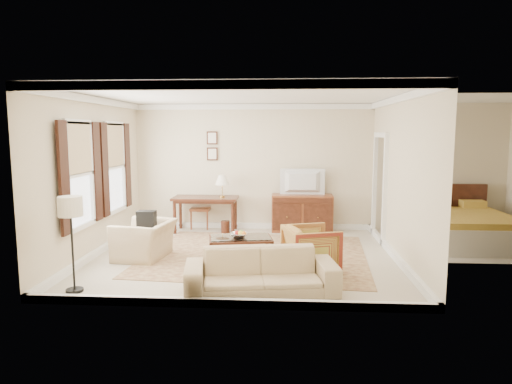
# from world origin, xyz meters

# --- Properties ---
(room_shell) EXTENTS (5.51, 5.01, 2.91)m
(room_shell) POSITION_xyz_m (0.00, 0.00, 2.47)
(room_shell) COLOR beige
(room_shell) RESTS_ON ground
(annex_bedroom) EXTENTS (3.00, 2.70, 2.90)m
(annex_bedroom) POSITION_xyz_m (4.49, 1.15, 0.34)
(annex_bedroom) COLOR beige
(annex_bedroom) RESTS_ON ground
(window_front) EXTENTS (0.12, 1.56, 1.80)m
(window_front) POSITION_xyz_m (-2.70, -0.70, 1.55)
(window_front) COLOR #CCB284
(window_front) RESTS_ON room_shell
(window_rear) EXTENTS (0.12, 1.56, 1.80)m
(window_rear) POSITION_xyz_m (-2.70, 0.90, 1.55)
(window_rear) COLOR #CCB284
(window_rear) RESTS_ON room_shell
(doorway) EXTENTS (0.10, 1.12, 2.25)m
(doorway) POSITION_xyz_m (2.71, 1.50, 1.08)
(doorway) COLOR white
(doorway) RESTS_ON room_shell
(rug) EXTENTS (4.25, 3.72, 0.01)m
(rug) POSITION_xyz_m (0.21, 0.10, 0.01)
(rug) COLOR #5F2B1F
(rug) RESTS_ON room_shell
(writing_desk) EXTENTS (1.46, 0.73, 0.80)m
(writing_desk) POSITION_xyz_m (-1.06, 2.04, 0.69)
(writing_desk) COLOR #502516
(writing_desk) RESTS_ON room_shell
(desk_chair) EXTENTS (0.50, 0.50, 1.05)m
(desk_chair) POSITION_xyz_m (-1.24, 2.39, 0.53)
(desk_chair) COLOR brown
(desk_chair) RESTS_ON room_shell
(desk_lamp) EXTENTS (0.32, 0.32, 0.50)m
(desk_lamp) POSITION_xyz_m (-0.67, 2.04, 1.05)
(desk_lamp) COLOR silver
(desk_lamp) RESTS_ON writing_desk
(framed_prints) EXTENTS (0.25, 0.04, 0.68)m
(framed_prints) POSITION_xyz_m (-0.96, 2.47, 1.94)
(framed_prints) COLOR #502516
(framed_prints) RESTS_ON room_shell
(sideboard) EXTENTS (1.37, 0.53, 0.84)m
(sideboard) POSITION_xyz_m (1.13, 2.21, 0.42)
(sideboard) COLOR brown
(sideboard) RESTS_ON room_shell
(tv) EXTENTS (0.97, 0.56, 0.13)m
(tv) POSITION_xyz_m (1.13, 2.19, 1.33)
(tv) COLOR black
(tv) RESTS_ON sideboard
(coffee_table) EXTENTS (1.17, 0.81, 0.46)m
(coffee_table) POSITION_xyz_m (-0.02, -0.39, 0.35)
(coffee_table) COLOR #502516
(coffee_table) RESTS_ON room_shell
(fruit_bowl) EXTENTS (0.42, 0.42, 0.10)m
(fruit_bowl) POSITION_xyz_m (-0.05, -0.44, 0.51)
(fruit_bowl) COLOR silver
(fruit_bowl) RESTS_ON coffee_table
(book_a) EXTENTS (0.28, 0.10, 0.38)m
(book_a) POSITION_xyz_m (-0.18, -0.42, 0.18)
(book_a) COLOR brown
(book_a) RESTS_ON coffee_table
(book_b) EXTENTS (0.28, 0.08, 0.38)m
(book_b) POSITION_xyz_m (0.18, -0.48, 0.17)
(book_b) COLOR brown
(book_b) RESTS_ON coffee_table
(striped_armchair) EXTENTS (0.94, 0.98, 0.81)m
(striped_armchair) POSITION_xyz_m (1.17, -0.79, 0.41)
(striped_armchair) COLOR maroon
(striped_armchair) RESTS_ON room_shell
(club_armchair) EXTENTS (0.81, 1.12, 0.90)m
(club_armchair) POSITION_xyz_m (-1.78, -0.22, 0.45)
(club_armchair) COLOR #CFB78C
(club_armchair) RESTS_ON room_shell
(backpack) EXTENTS (0.33, 0.38, 0.40)m
(backpack) POSITION_xyz_m (-1.75, -0.14, 0.70)
(backpack) COLOR black
(backpack) RESTS_ON club_armchair
(sofa) EXTENTS (2.19, 0.93, 0.83)m
(sofa) POSITION_xyz_m (0.41, -1.90, 0.41)
(sofa) COLOR #CFB78C
(sofa) RESTS_ON room_shell
(floor_lamp) EXTENTS (0.34, 0.34, 1.37)m
(floor_lamp) POSITION_xyz_m (-2.25, -2.01, 1.13)
(floor_lamp) COLOR black
(floor_lamp) RESTS_ON room_shell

